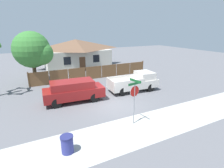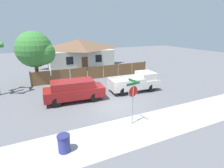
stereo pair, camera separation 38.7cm
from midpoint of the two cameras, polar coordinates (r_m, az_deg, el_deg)
ground_plane at (r=14.09m, az=1.61°, el=-7.26°), size 80.00×80.00×0.00m
sidewalk_strip at (r=11.38m, az=10.07°, el=-14.06°), size 36.00×3.20×0.01m
wooden_fence at (r=21.61m, az=-4.86°, el=3.77°), size 14.75×0.12×1.64m
house at (r=28.82m, az=-10.34°, el=10.03°), size 10.47×6.51×4.34m
oak_tree at (r=21.06m, az=-23.06°, el=10.09°), size 4.11×3.91×5.72m
red_suv at (r=15.03m, az=-11.61°, el=-1.91°), size 5.09×2.24×1.82m
orange_pickup at (r=17.43m, az=8.42°, el=0.61°), size 5.00×2.38×1.81m
stop_sign at (r=10.92m, az=7.87°, el=-3.41°), size 1.04×0.93×2.99m
trash_bin at (r=9.46m, az=-14.23°, el=-18.28°), size 0.65×0.65×0.93m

